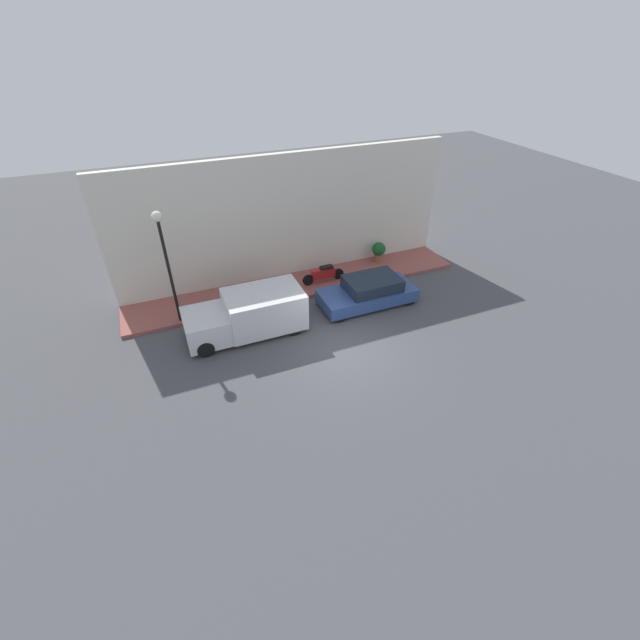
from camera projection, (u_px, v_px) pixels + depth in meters
name	position (u px, v px, depth m)	size (l,w,h in m)	color
ground_plane	(345.00, 349.00, 16.33)	(60.00, 60.00, 0.00)	#47474C
sidewalk	(298.00, 285.00, 20.13)	(2.31, 15.71, 0.14)	#934C47
building_facade	(287.00, 218.00, 19.49)	(0.30, 15.71, 5.78)	silver
parked_car	(369.00, 292.00, 18.66)	(1.83, 4.23, 1.24)	#2D4784
delivery_van	(247.00, 314.00, 16.77)	(2.00, 4.65, 1.68)	silver
scooter_silver	(244.00, 293.00, 18.62)	(0.30, 1.99, 0.76)	#B7B7BF
motorcycle_red	(324.00, 274.00, 20.01)	(0.30, 2.06, 0.81)	#B21E1E
streetlamp	(164.00, 247.00, 15.78)	(0.39, 0.39, 4.68)	black
potted_plant	(379.00, 251.00, 21.64)	(0.69, 0.69, 1.03)	brown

